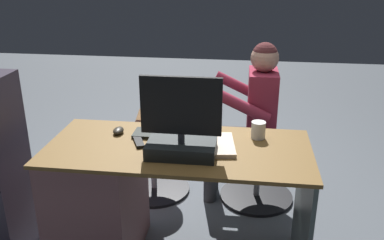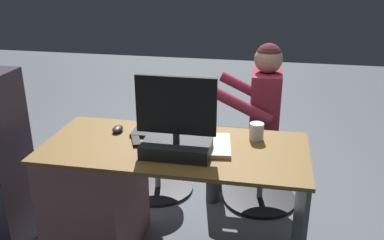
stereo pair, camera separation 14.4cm
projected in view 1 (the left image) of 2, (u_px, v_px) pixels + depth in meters
ground_plane at (188, 223)px, 2.96m from camera, size 10.00×10.00×0.00m
desk at (113, 197)px, 2.52m from camera, size 1.47×0.66×0.76m
monitor at (181, 133)px, 2.20m from camera, size 0.42×0.21×0.43m
keyboard at (169, 135)px, 2.48m from camera, size 0.42×0.14×0.02m
computer_mouse at (118, 131)px, 2.51m from camera, size 0.06×0.10×0.04m
cup at (258, 130)px, 2.44m from camera, size 0.08×0.08×0.10m
tv_remote at (139, 142)px, 2.38m from camera, size 0.10×0.15×0.02m
notebook_binder at (214, 145)px, 2.34m from camera, size 0.26×0.33×0.02m
office_chair_teddy at (153, 161)px, 3.29m from camera, size 0.56×0.56×0.47m
teddy_bear at (152, 116)px, 3.16m from camera, size 0.24×0.25×0.34m
visitor_chair at (258, 167)px, 3.18m from camera, size 0.55×0.55×0.47m
person at (250, 110)px, 3.02m from camera, size 0.50×0.48×1.20m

